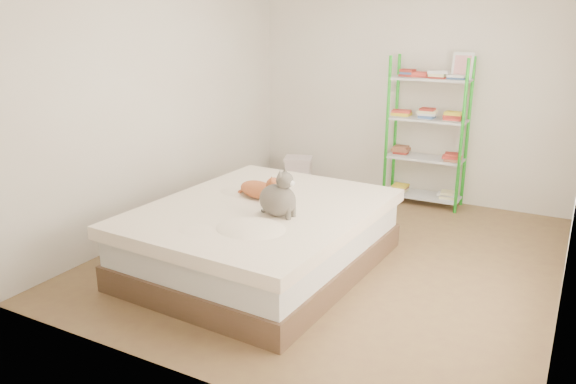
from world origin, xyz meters
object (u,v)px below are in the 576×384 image
Objects in this scene: bed at (262,237)px; orange_cat at (258,187)px; grey_cat at (278,193)px; shelf_unit at (428,129)px; cardboard_box at (349,204)px; white_bin at (298,172)px.

bed is 0.45m from orange_cat.
shelf_unit is (0.53, 2.55, 0.14)m from grey_cat.
grey_cat is at bearing -27.12° from bed.
bed is 1.48m from cardboard_box.
grey_cat reaches higher than white_bin.
orange_cat is 0.52m from grey_cat.
cardboard_box reaches higher than white_bin.
grey_cat reaches higher than cardboard_box.
cardboard_box is at bearing 0.86° from grey_cat.
orange_cat is 2.41m from shelf_unit.
orange_cat is 1.40m from cardboard_box.
bed is at bearing -70.18° from white_bin.
shelf_unit reaches higher than cardboard_box.
shelf_unit reaches higher than white_bin.
grey_cat is (0.39, -0.33, 0.10)m from orange_cat.
orange_cat is at bearing -112.40° from shelf_unit.
bed reaches higher than white_bin.
white_bin is (-1.05, 0.84, 0.02)m from cardboard_box.
white_bin is (-1.07, 2.44, -0.55)m from grey_cat.
bed is 2.45m from white_bin.
bed is at bearing 60.09° from grey_cat.
grey_cat is at bearing -101.66° from shelf_unit.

